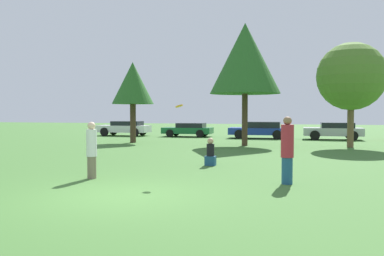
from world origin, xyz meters
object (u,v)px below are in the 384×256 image
parked_car_white (124,128)px  parked_car_blue (260,130)px  tree_1 (245,59)px  tree_2 (351,77)px  parked_car_green (188,129)px  frisbee (179,106)px  person_thrower (92,150)px  bystander_sitting (210,154)px  tree_0 (133,84)px  parked_car_silver (334,130)px  person_catcher (287,150)px

parked_car_white → parked_car_blue: (11.44, -0.61, -0.00)m
tree_1 → tree_2: (5.91, 0.35, -1.16)m
parked_car_green → parked_car_blue: (5.86, -0.73, 0.08)m
parked_car_white → frisbee: bearing=117.8°
person_thrower → tree_2: size_ratio=0.29×
bystander_sitting → tree_0: size_ratio=0.20×
tree_0 → parked_car_blue: tree_0 is taller
tree_2 → parked_car_green: (-11.50, 7.39, -3.38)m
person_thrower → parked_car_green: bearing=92.1°
tree_0 → parked_car_green: (1.79, 7.16, -3.24)m
parked_car_white → parked_car_silver: size_ratio=1.07×
person_catcher → bystander_sitting: person_catcher is taller
tree_1 → parked_car_green: tree_1 is taller
person_thrower → parked_car_white: 22.32m
frisbee → bystander_sitting: frisbee is taller
person_catcher → tree_1: 13.54m
tree_1 → parked_car_blue: bearing=87.8°
parked_car_green → tree_0: bearing=75.5°
frisbee → parked_car_green: size_ratio=0.06×
parked_car_white → tree_0: bearing=117.8°
tree_0 → parked_car_silver: size_ratio=1.28×
bystander_sitting → parked_car_silver: (5.60, 16.21, 0.23)m
tree_2 → parked_car_blue: bearing=130.3°
frisbee → tree_0: (-7.06, 13.08, 1.68)m
tree_0 → parked_car_silver: 14.72m
person_thrower → parked_car_blue: person_thrower is taller
tree_0 → bystander_sitting: bearing=-53.5°
tree_2 → parked_car_blue: tree_2 is taller
parked_car_green → frisbee: bearing=104.1°
parked_car_white → parked_car_blue: bearing=176.4°
person_catcher → tree_2: tree_2 is taller
tree_1 → parked_car_silver: size_ratio=1.76×
bystander_sitting → parked_car_silver: bearing=71.0°
bystander_sitting → tree_1: 10.41m
person_catcher → tree_1: (-2.81, 12.56, 4.19)m
tree_2 → parked_car_silver: bearing=93.3°
bystander_sitting → parked_car_white: 20.23m
tree_2 → parked_car_white: tree_2 is taller
person_thrower → tree_1: bearing=72.3°
person_catcher → tree_0: (-10.18, 13.14, 2.89)m
parked_car_green → parked_car_silver: size_ratio=0.98×
tree_2 → parked_car_white: (-17.08, 7.27, -3.30)m
person_catcher → bystander_sitting: size_ratio=1.81×
person_thrower → parked_car_white: (-8.31, 20.71, -0.19)m
tree_2 → bystander_sitting: bearing=-121.8°
frisbee → parked_car_blue: 19.58m
bystander_sitting → parked_car_green: bearing=108.0°
parked_car_blue → parked_car_silver: (5.26, -0.10, -0.01)m
person_catcher → bystander_sitting: 4.38m
parked_car_blue → parked_car_silver: size_ratio=1.10×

